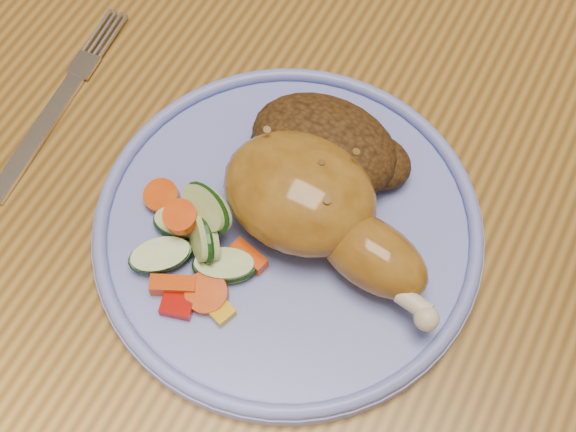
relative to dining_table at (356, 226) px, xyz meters
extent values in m
plane|color=brown|center=(0.00, 0.00, -0.67)|extent=(4.00, 4.00, 0.00)
cube|color=olive|center=(0.00, 0.00, 0.06)|extent=(0.90, 1.40, 0.04)
cylinder|color=#4C2D16|center=(-0.18, 0.37, -0.46)|extent=(0.04, 0.04, 0.41)
cylinder|color=#4C2D16|center=(0.18, 0.37, -0.46)|extent=(0.04, 0.04, 0.41)
cylinder|color=#6F7EDB|center=(-0.03, -0.07, 0.09)|extent=(0.27, 0.27, 0.01)
torus|color=#6F7EDB|center=(-0.03, -0.07, 0.10)|extent=(0.27, 0.27, 0.01)
ellipsoid|color=#97661F|center=(-0.03, -0.06, 0.12)|extent=(0.11, 0.09, 0.06)
ellipsoid|color=#97661F|center=(0.04, -0.07, 0.12)|extent=(0.09, 0.06, 0.04)
sphere|color=beige|center=(0.08, -0.10, 0.12)|extent=(0.02, 0.02, 0.02)
ellipsoid|color=#402810|center=(-0.03, -0.01, 0.12)|extent=(0.11, 0.08, 0.05)
ellipsoid|color=#402810|center=(0.01, 0.00, 0.11)|extent=(0.05, 0.04, 0.03)
ellipsoid|color=#402810|center=(-0.06, -0.02, 0.10)|extent=(0.04, 0.04, 0.02)
cube|color=#A50A05|center=(-0.06, -0.16, 0.10)|extent=(0.02, 0.02, 0.01)
cube|color=#E5A507|center=(-0.04, -0.15, 0.10)|extent=(0.02, 0.02, 0.01)
cylinder|color=#E94C07|center=(-0.05, -0.14, 0.10)|extent=(0.03, 0.03, 0.01)
cube|color=#E94C07|center=(-0.04, -0.10, 0.10)|extent=(0.03, 0.02, 0.01)
cylinder|color=#E94C07|center=(-0.09, -0.11, 0.12)|extent=(0.02, 0.02, 0.01)
cube|color=#E94C07|center=(-0.07, -0.15, 0.10)|extent=(0.03, 0.02, 0.01)
cylinder|color=#E94C07|center=(-0.12, -0.09, 0.10)|extent=(0.02, 0.03, 0.01)
cylinder|color=#B9CF86|center=(-0.09, -0.10, 0.10)|extent=(0.05, 0.05, 0.02)
cylinder|color=#B9CF86|center=(-0.07, -0.11, 0.11)|extent=(0.05, 0.05, 0.04)
cylinder|color=#B9CF86|center=(-0.05, -0.12, 0.10)|extent=(0.05, 0.05, 0.02)
cylinder|color=#B9CF86|center=(-0.09, -0.13, 0.10)|extent=(0.06, 0.06, 0.02)
cylinder|color=#B9CF86|center=(-0.08, -0.09, 0.12)|extent=(0.05, 0.05, 0.04)
cube|color=silver|center=(-0.23, -0.08, 0.09)|extent=(0.02, 0.13, 0.00)
cube|color=silver|center=(-0.24, -0.01, 0.09)|extent=(0.02, 0.07, 0.00)
camera|label=1|loc=(0.09, -0.30, 0.59)|focal=50.00mm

